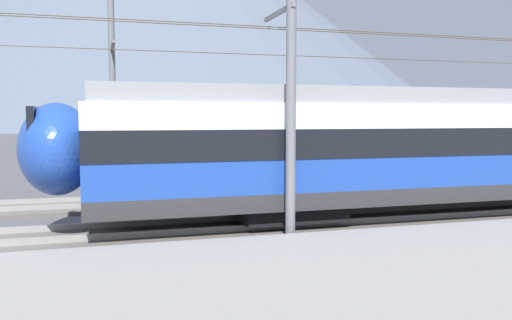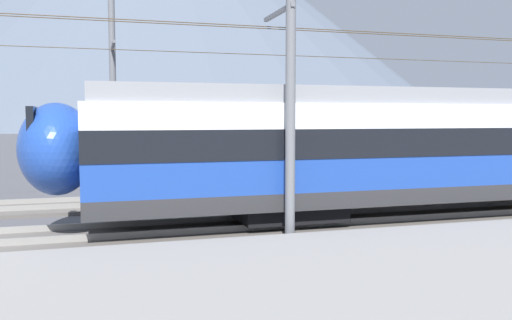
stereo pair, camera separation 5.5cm
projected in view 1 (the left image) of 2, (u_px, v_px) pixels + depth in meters
The scene contains 4 objects.
catenary_mast_mid at pixel (289, 63), 12.80m from camera, with size 49.94×2.12×8.44m.
catenary_mast_far_side at pixel (113, 92), 19.83m from camera, with size 49.94×2.32×7.57m.
mountain_central_peak at pixel (159, 6), 203.11m from camera, with size 217.27×217.27×89.96m, color #515B6B.
mountain_right_ridge at pixel (246, 65), 237.62m from camera, with size 200.16×200.16×52.58m, color #515B6B.
Camera 1 is at (4.13, -12.78, 3.04)m, focal length 37.69 mm.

